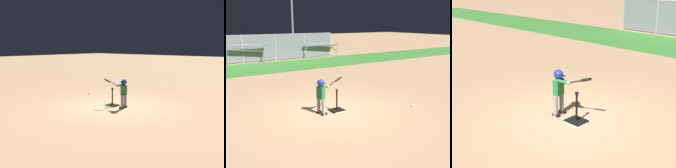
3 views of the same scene
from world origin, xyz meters
The scene contains 5 objects.
ground_plane centered at (0.00, 0.00, 0.00)m, with size 90.00×90.00×0.00m, color tan.
home_plate centered at (0.13, -0.07, 0.01)m, with size 0.44×0.44×0.02m, color white.
batting_tee centered at (0.11, -0.08, 0.10)m, with size 0.45×0.40×0.71m.
batter_child centered at (-0.43, -0.08, 0.70)m, with size 0.96×0.36×1.10m.
bleachers_left_center centered at (-5.11, 12.93, 0.45)m, with size 3.95×2.25×0.93m.
Camera 3 is at (4.43, -4.74, 3.07)m, focal length 50.00 mm.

